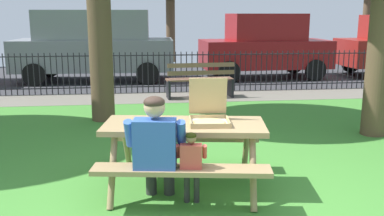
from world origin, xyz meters
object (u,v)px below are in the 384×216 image
object	(u,v)px
child_at_table	(191,162)
adult_at_table	(156,146)
parked_car_left	(95,44)
parked_car_center	(265,45)
picnic_table_foreground	(184,138)
park_bench_center	(200,81)
pizza_box_open	(209,114)

from	to	relation	value
child_at_table	adult_at_table	bearing A→B (deg)	166.66
parked_car_left	parked_car_center	distance (m)	5.19
adult_at_table	parked_car_center	world-z (taller)	parked_car_center
picnic_table_foreground	park_bench_center	size ratio (longest dim) A/B	1.23
child_at_table	parked_car_left	world-z (taller)	parked_car_left
picnic_table_foreground	adult_at_table	distance (m)	0.57
adult_at_table	parked_car_left	bearing A→B (deg)	99.47
pizza_box_open	child_at_table	xyz separation A→B (m)	(-0.26, -0.55, -0.36)
pizza_box_open	parked_car_left	xyz separation A→B (m)	(-2.11, 8.48, 0.23)
child_at_table	park_bench_center	world-z (taller)	park_bench_center
parked_car_left	picnic_table_foreground	bearing A→B (deg)	-77.86
parked_car_center	adult_at_table	bearing A→B (deg)	-112.42
picnic_table_foreground	pizza_box_open	bearing A→B (deg)	2.48
adult_at_table	park_bench_center	size ratio (longest dim) A/B	0.73
adult_at_table	child_at_table	distance (m)	0.39
picnic_table_foreground	child_at_table	bearing A→B (deg)	-88.23
picnic_table_foreground	parked_car_left	xyz separation A→B (m)	(-1.83, 8.49, 0.50)
pizza_box_open	parked_car_center	bearing A→B (deg)	70.04
picnic_table_foreground	park_bench_center	xyz separation A→B (m)	(0.92, 5.44, -0.18)
child_at_table	parked_car_center	world-z (taller)	parked_car_center
adult_at_table	parked_car_left	world-z (taller)	parked_car_left
park_bench_center	parked_car_left	xyz separation A→B (m)	(-2.74, 3.05, 0.68)
adult_at_table	child_at_table	world-z (taller)	adult_at_table
pizza_box_open	parked_car_center	distance (m)	9.03
picnic_table_foreground	adult_at_table	size ratio (longest dim) A/B	1.68
pizza_box_open	picnic_table_foreground	bearing A→B (deg)	-177.52
child_at_table	park_bench_center	distance (m)	6.05
pizza_box_open	park_bench_center	xyz separation A→B (m)	(0.64, 5.43, -0.45)
picnic_table_foreground	child_at_table	xyz separation A→B (m)	(0.02, -0.54, -0.09)
park_bench_center	parked_car_center	xyz separation A→B (m)	(2.44, 3.05, 0.59)
park_bench_center	parked_car_center	bearing A→B (deg)	51.34
picnic_table_foreground	park_bench_center	bearing A→B (deg)	80.42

